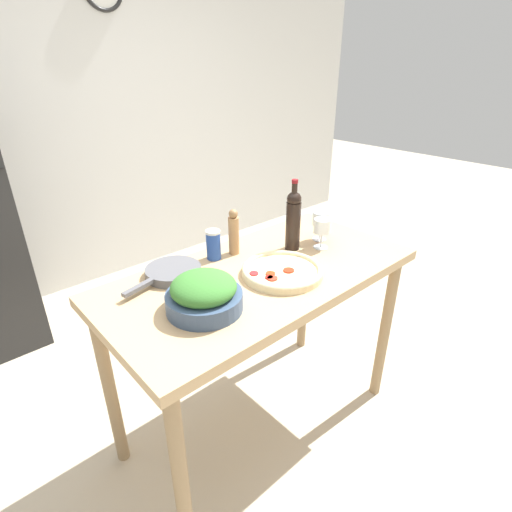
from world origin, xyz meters
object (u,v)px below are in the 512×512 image
object	(u,v)px
pepper_mill	(234,233)
wine_bottle	(293,219)
homemade_pizza	(282,271)
wine_glass_near	(322,228)
cast_iron_skillet	(173,271)
wine_glass_far	(321,220)
salt_canister	(213,245)
salad_bowl	(204,294)

from	to	relation	value
pepper_mill	wine_bottle	bearing A→B (deg)	-31.52
pepper_mill	homemade_pizza	xyz separation A→B (m)	(0.02, -0.30, -0.09)
wine_glass_near	pepper_mill	distance (m)	0.42
cast_iron_skillet	wine_glass_far	bearing A→B (deg)	-12.81
wine_glass_far	pepper_mill	distance (m)	0.45
wine_bottle	pepper_mill	size ratio (longest dim) A/B	1.56
salt_canister	cast_iron_skillet	distance (m)	0.23
wine_glass_far	pepper_mill	xyz separation A→B (m)	(-0.42, 0.17, -0.00)
wine_glass_near	wine_glass_far	xyz separation A→B (m)	(0.07, 0.07, 0.00)
homemade_pizza	cast_iron_skillet	distance (m)	0.46
salt_canister	pepper_mill	bearing A→B (deg)	-9.98
salt_canister	wine_glass_far	bearing A→B (deg)	-19.46
salt_canister	cast_iron_skillet	bearing A→B (deg)	-176.27
pepper_mill	homemade_pizza	distance (m)	0.31
pepper_mill	salad_bowl	world-z (taller)	pepper_mill
wine_bottle	salad_bowl	world-z (taller)	wine_bottle
homemade_pizza	cast_iron_skillet	bearing A→B (deg)	139.06
wine_bottle	salt_canister	distance (m)	0.39
wine_bottle	cast_iron_skillet	size ratio (longest dim) A/B	0.92
wine_glass_far	salt_canister	bearing A→B (deg)	160.54
wine_glass_near	pepper_mill	world-z (taller)	pepper_mill
wine_glass_far	cast_iron_skillet	xyz separation A→B (m)	(-0.75, 0.17, -0.09)
pepper_mill	salt_canister	world-z (taller)	pepper_mill
wine_glass_far	pepper_mill	size ratio (longest dim) A/B	0.68
wine_glass_far	homemade_pizza	distance (m)	0.43
wine_glass_far	salt_canister	distance (m)	0.56
homemade_pizza	salt_canister	xyz separation A→B (m)	(-0.12, 0.32, 0.05)
wine_bottle	wine_glass_near	bearing A→B (deg)	-37.88
pepper_mill	salad_bowl	distance (m)	0.48
cast_iron_skillet	salad_bowl	bearing A→B (deg)	-99.06
homemade_pizza	cast_iron_skillet	size ratio (longest dim) A/B	0.93
wine_glass_far	salad_bowl	distance (m)	0.81
wine_glass_near	salad_bowl	world-z (taller)	wine_glass_near
pepper_mill	salt_canister	xyz separation A→B (m)	(-0.11, 0.02, -0.04)
salad_bowl	salt_canister	xyz separation A→B (m)	(0.27, 0.31, 0.01)
wine_bottle	salt_canister	xyz separation A→B (m)	(-0.35, 0.17, -0.08)
homemade_pizza	cast_iron_skillet	xyz separation A→B (m)	(-0.35, 0.30, 0.00)
wine_bottle	salt_canister	bearing A→B (deg)	154.33
salad_bowl	salt_canister	world-z (taller)	salad_bowl
wine_bottle	homemade_pizza	world-z (taller)	wine_bottle
salt_canister	wine_glass_near	bearing A→B (deg)	-28.94
wine_bottle	cast_iron_skillet	bearing A→B (deg)	165.18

